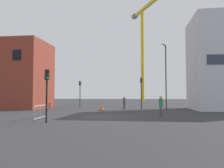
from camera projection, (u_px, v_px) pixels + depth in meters
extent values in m
plane|color=#333335|center=(102.00, 116.00, 19.21)|extent=(160.00, 160.00, 0.00)
cube|color=brown|center=(8.00, 75.00, 31.06)|extent=(10.93, 6.76, 9.19)
cube|color=black|center=(17.00, 55.00, 27.36)|extent=(1.10, 0.06, 1.30)
cylinder|color=yellow|center=(142.00, 56.00, 61.22)|extent=(0.90, 0.90, 25.06)
cube|color=yellow|center=(147.00, 6.00, 59.17)|extent=(7.57, 14.85, 0.70)
cube|color=slate|center=(135.00, 16.00, 66.74)|extent=(1.86, 2.14, 1.10)
cylinder|color=#2D2D30|center=(166.00, 77.00, 27.72)|extent=(0.14, 0.14, 8.09)
cube|color=#2D2D30|center=(164.00, 45.00, 27.27)|extent=(0.55, 1.40, 0.10)
ellipsoid|color=silver|center=(163.00, 44.00, 26.62)|extent=(0.44, 0.24, 0.16)
cylinder|color=#2D2D30|center=(80.00, 96.00, 34.03)|extent=(0.12, 0.12, 3.27)
cube|color=#2D2D30|center=(80.00, 83.00, 34.13)|extent=(0.31, 0.34, 0.70)
sphere|color=red|center=(81.00, 82.00, 34.30)|extent=(0.11, 0.11, 0.11)
sphere|color=#3C2905|center=(81.00, 83.00, 34.29)|extent=(0.11, 0.11, 0.11)
sphere|color=#07330F|center=(81.00, 85.00, 34.27)|extent=(0.11, 0.11, 0.11)
cylinder|color=black|center=(47.00, 101.00, 14.99)|extent=(0.12, 0.12, 2.88)
cube|color=black|center=(47.00, 75.00, 15.08)|extent=(0.37, 0.37, 0.70)
sphere|color=#390605|center=(48.00, 71.00, 14.95)|extent=(0.11, 0.11, 0.11)
sphere|color=#3C2905|center=(48.00, 75.00, 14.94)|extent=(0.11, 0.11, 0.11)
sphere|color=green|center=(48.00, 78.00, 14.93)|extent=(0.11, 0.11, 0.11)
cylinder|color=#232326|center=(141.00, 96.00, 28.81)|extent=(0.12, 0.12, 3.40)
cube|color=#232326|center=(141.00, 80.00, 28.90)|extent=(0.27, 0.31, 0.70)
sphere|color=#390605|center=(141.00, 79.00, 29.09)|extent=(0.11, 0.11, 0.11)
sphere|color=#F2A514|center=(141.00, 80.00, 29.08)|extent=(0.11, 0.11, 0.11)
sphere|color=#07330F|center=(141.00, 82.00, 29.07)|extent=(0.11, 0.11, 0.11)
cylinder|color=#4C4C51|center=(161.00, 112.00, 18.83)|extent=(0.14, 0.14, 0.84)
cylinder|color=#4C4C51|center=(161.00, 112.00, 18.63)|extent=(0.14, 0.14, 0.84)
cylinder|color=#2D844C|center=(161.00, 103.00, 18.77)|extent=(0.34, 0.34, 0.70)
sphere|color=tan|center=(161.00, 97.00, 18.79)|extent=(0.23, 0.23, 0.23)
cylinder|color=#4C4C51|center=(125.00, 106.00, 27.84)|extent=(0.14, 0.14, 0.80)
cylinder|color=#4C4C51|center=(124.00, 107.00, 27.72)|extent=(0.14, 0.14, 0.80)
cylinder|color=#4C4C51|center=(124.00, 101.00, 27.81)|extent=(0.34, 0.34, 0.66)
sphere|color=tan|center=(124.00, 97.00, 27.83)|extent=(0.22, 0.22, 0.22)
cube|color=#B2B5BA|center=(41.00, 105.00, 17.34)|extent=(0.24, 2.56, 0.06)
cube|color=#B2B5BA|center=(41.00, 117.00, 17.30)|extent=(0.24, 2.56, 0.06)
cylinder|color=#B2B5BA|center=(35.00, 113.00, 16.17)|extent=(0.04, 0.04, 1.05)
cylinder|color=#B2B5BA|center=(41.00, 112.00, 17.32)|extent=(0.04, 0.04, 1.05)
cylinder|color=#B2B5BA|center=(46.00, 111.00, 18.47)|extent=(0.04, 0.04, 1.05)
cube|color=#9EA0A5|center=(122.00, 100.00, 31.91)|extent=(0.31, 1.88, 0.06)
cube|color=#9EA0A5|center=(122.00, 107.00, 31.87)|extent=(0.31, 1.88, 0.06)
cylinder|color=#9EA0A5|center=(122.00, 104.00, 31.04)|extent=(0.04, 0.04, 1.05)
cylinder|color=#9EA0A5|center=(122.00, 104.00, 31.89)|extent=(0.04, 0.04, 1.05)
cylinder|color=#9EA0A5|center=(121.00, 104.00, 32.73)|extent=(0.04, 0.04, 1.05)
cube|color=black|center=(102.00, 110.00, 26.50)|extent=(0.66, 0.66, 0.03)
cone|color=#E55B0F|center=(102.00, 108.00, 26.51)|extent=(0.51, 0.51, 0.67)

